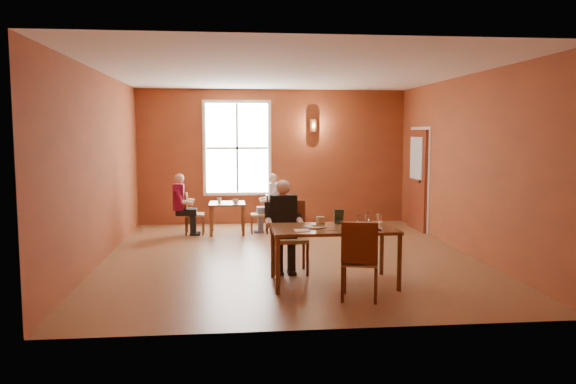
{
  "coord_description": "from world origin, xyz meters",
  "views": [
    {
      "loc": [
        -0.96,
        -9.08,
        2.03
      ],
      "look_at": [
        0.0,
        0.2,
        1.05
      ],
      "focal_mm": 35.0,
      "sensor_mm": 36.0,
      "label": 1
    }
  ],
  "objects": [
    {
      "name": "door",
      "position": [
        2.94,
        2.3,
        1.05
      ],
      "size": [
        0.12,
        1.04,
        2.1
      ],
      "primitive_type": "cube",
      "color": "maroon",
      "rests_on": "ground"
    },
    {
      "name": "napkin",
      "position": [
        -0.04,
        -1.97,
        0.78
      ],
      "size": [
        0.2,
        0.2,
        0.01
      ],
      "primitive_type": "cube",
      "rotation": [
        0.0,
        0.0,
        0.03
      ],
      "color": "white",
      "rests_on": "main_table"
    },
    {
      "name": "knife",
      "position": [
        0.32,
        -2.0,
        0.78
      ],
      "size": [
        0.2,
        0.06,
        0.0
      ],
      "primitive_type": "cube",
      "rotation": [
        0.0,
        0.0,
        -0.22
      ],
      "color": "silver",
      "rests_on": "main_table"
    },
    {
      "name": "diner_white",
      "position": [
        -0.35,
        2.24,
        0.59
      ],
      "size": [
        0.47,
        0.47,
        1.17
      ],
      "primitive_type": null,
      "rotation": [
        0.0,
        0.0,
        1.57
      ],
      "color": "silver",
      "rests_on": "ground"
    },
    {
      "name": "chair_diner_main",
      "position": [
        -0.09,
        -1.11,
        0.52
      ],
      "size": [
        0.46,
        0.46,
        1.04
      ],
      "primitive_type": null,
      "rotation": [
        0.0,
        0.0,
        3.14
      ],
      "color": "brown",
      "rests_on": "ground"
    },
    {
      "name": "plate_food",
      "position": [
        0.17,
        -1.75,
        0.79
      ],
      "size": [
        0.35,
        0.35,
        0.04
      ],
      "primitive_type": "cylinder",
      "rotation": [
        0.0,
        0.0,
        -0.25
      ],
      "color": "white",
      "rests_on": "main_table"
    },
    {
      "name": "diner_maroon",
      "position": [
        -1.71,
        2.24,
        0.6
      ],
      "size": [
        0.48,
        0.48,
        1.19
      ],
      "primitive_type": null,
      "rotation": [
        0.0,
        0.0,
        -1.57
      ],
      "color": "maroon",
      "rests_on": "ground"
    },
    {
      "name": "wall_back",
      "position": [
        0.0,
        3.5,
        1.5
      ],
      "size": [
        6.0,
        0.04,
        3.0
      ],
      "primitive_type": "cube",
      "color": "brown",
      "rests_on": "ground"
    },
    {
      "name": "window",
      "position": [
        -0.8,
        3.45,
        1.7
      ],
      "size": [
        1.36,
        0.1,
        1.96
      ],
      "primitive_type": "cube",
      "color": "white",
      "rests_on": "wall_back"
    },
    {
      "name": "wall_right",
      "position": [
        3.0,
        0.0,
        1.5
      ],
      "size": [
        0.04,
        7.0,
        3.0
      ],
      "primitive_type": "cube",
      "color": "brown",
      "rests_on": "ground"
    },
    {
      "name": "wall_sconce",
      "position": [
        0.9,
        3.4,
        2.2
      ],
      "size": [
        0.16,
        0.16,
        0.28
      ],
      "primitive_type": "cylinder",
      "color": "brown",
      "rests_on": "wall_back"
    },
    {
      "name": "wall_front",
      "position": [
        0.0,
        -3.5,
        1.5
      ],
      "size": [
        6.0,
        0.04,
        3.0
      ],
      "primitive_type": "cube",
      "color": "brown",
      "rests_on": "ground"
    },
    {
      "name": "chair_diner_maroon",
      "position": [
        -1.68,
        2.24,
        0.42
      ],
      "size": [
        0.37,
        0.37,
        0.83
      ],
      "primitive_type": null,
      "rotation": [
        0.0,
        0.0,
        -1.57
      ],
      "color": "brown",
      "rests_on": "ground"
    },
    {
      "name": "main_table",
      "position": [
        0.41,
        -1.76,
        0.39
      ],
      "size": [
        1.65,
        0.93,
        0.77
      ],
      "primitive_type": null,
      "color": "brown",
      "rests_on": "ground"
    },
    {
      "name": "sunglasses",
      "position": [
        0.92,
        -2.06,
        0.78
      ],
      "size": [
        0.14,
        0.1,
        0.02
      ],
      "primitive_type": "cube",
      "rotation": [
        0.0,
        0.0,
        0.53
      ],
      "color": "black",
      "rests_on": "main_table"
    },
    {
      "name": "ceiling",
      "position": [
        0.0,
        0.0,
        3.0
      ],
      "size": [
        6.0,
        7.0,
        0.04
      ],
      "primitive_type": "cube",
      "color": "white",
      "rests_on": "wall_back"
    },
    {
      "name": "cup_b",
      "position": [
        -1.19,
        2.39,
        0.67
      ],
      "size": [
        0.12,
        0.12,
        0.09
      ],
      "primitive_type": "imported",
      "rotation": [
        0.0,
        0.0,
        -0.29
      ],
      "color": "white",
      "rests_on": "second_table"
    },
    {
      "name": "chair_diner_white",
      "position": [
        -0.38,
        2.24,
        0.39
      ],
      "size": [
        0.35,
        0.35,
        0.78
      ],
      "primitive_type": null,
      "rotation": [
        0.0,
        0.0,
        1.57
      ],
      "color": "#5D3216",
      "rests_on": "ground"
    },
    {
      "name": "second_table",
      "position": [
        -1.03,
        2.24,
        0.31
      ],
      "size": [
        0.71,
        0.71,
        0.63
      ],
      "primitive_type": null,
      "color": "olive",
      "rests_on": "ground"
    },
    {
      "name": "sandwich",
      "position": [
        0.24,
        -1.71,
        0.83
      ],
      "size": [
        0.12,
        0.11,
        0.12
      ],
      "primitive_type": "cube",
      "rotation": [
        0.0,
        0.0,
        0.2
      ],
      "color": "tan",
      "rests_on": "main_table"
    },
    {
      "name": "cup_a",
      "position": [
        -0.86,
        2.12,
        0.67
      ],
      "size": [
        0.12,
        0.12,
        0.09
      ],
      "primitive_type": "imported",
      "rotation": [
        0.0,
        0.0,
        -0.05
      ],
      "color": "silver",
      "rests_on": "second_table"
    },
    {
      "name": "goblet_b",
      "position": [
        0.99,
        -1.89,
        0.88
      ],
      "size": [
        0.11,
        0.11,
        0.21
      ],
      "primitive_type": null,
      "rotation": [
        0.0,
        0.0,
        -0.37
      ],
      "color": "white",
      "rests_on": "main_table"
    },
    {
      "name": "wall_left",
      "position": [
        -3.0,
        0.0,
        1.5
      ],
      "size": [
        0.04,
        7.0,
        3.0
      ],
      "primitive_type": "cube",
      "color": "brown",
      "rests_on": "ground"
    },
    {
      "name": "ground",
      "position": [
        0.0,
        0.0,
        0.0
      ],
      "size": [
        6.0,
        7.0,
        0.01
      ],
      "primitive_type": "cube",
      "color": "brown",
      "rests_on": "ground"
    },
    {
      "name": "goblet_a",
      "position": [
        0.88,
        -1.68,
        0.87
      ],
      "size": [
        0.1,
        0.1,
        0.19
      ],
      "primitive_type": null,
      "rotation": [
        0.0,
        0.0,
        0.42
      ],
      "color": "white",
      "rests_on": "main_table"
    },
    {
      "name": "menu_stand",
      "position": [
        0.54,
        -1.47,
        0.88
      ],
      "size": [
        0.12,
        0.06,
        0.21
      ],
      "primitive_type": "cube",
      "rotation": [
        0.0,
        0.0,
        -0.0
      ],
      "color": "#27412E",
      "rests_on": "main_table"
    },
    {
      "name": "diner_main",
      "position": [
        -0.09,
        -1.14,
        0.65
      ],
      "size": [
        0.52,
        0.52,
        1.3
      ],
      "primitive_type": null,
      "rotation": [
        0.0,
        0.0,
        3.14
      ],
      "color": "#44291D",
      "rests_on": "ground"
    },
    {
      "name": "goblet_c",
      "position": [
        0.71,
        -1.9,
        0.87
      ],
      "size": [
        0.08,
        0.08,
        0.19
      ],
      "primitive_type": null,
      "rotation": [
        0.0,
        0.0,
        0.12
      ],
      "color": "white",
      "rests_on": "main_table"
    },
    {
      "name": "chair_empty",
      "position": [
        0.61,
        -2.47,
        0.49
      ],
      "size": [
        0.53,
        0.53,
        0.98
      ],
      "primitive_type": null,
      "rotation": [
        0.0,
        0.0,
        -0.27
      ],
      "color": "#4B2A16",
      "rests_on": "ground"
    }
  ]
}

